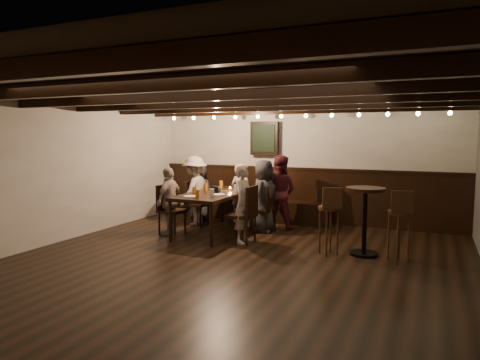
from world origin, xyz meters
The scene contains 27 objects.
room centered at (-0.29, 2.21, 1.07)m, with size 7.00×7.00×7.00m.
dining_table centered at (-1.10, 1.76, 0.70)m, with size 0.93×2.04×0.76m.
chair_left_near centered at (-1.82, 2.22, 0.27)m, with size 0.41×0.41×0.89m.
chair_left_far centered at (-1.83, 1.32, 0.28)m, with size 0.42×0.42×0.91m.
chair_right_near centered at (-0.38, 2.21, 0.27)m, with size 0.41×0.41×0.88m.
chair_right_far centered at (-0.39, 1.31, 0.30)m, with size 0.45×0.45×0.97m.
person_bench_left centered at (-2.00, 2.67, 0.61)m, with size 0.59×0.39×1.22m, color #242426.
person_bench_centre centered at (-1.09, 2.81, 0.61)m, with size 0.44×0.29×1.21m, color gray.
person_bench_right centered at (-0.20, 2.65, 0.72)m, with size 0.70×0.54×1.43m, color #551D25.
person_left_near centered at (-1.85, 2.22, 0.70)m, with size 0.90×0.52×1.40m, color gray.
person_left_far centered at (-1.86, 1.32, 0.62)m, with size 0.73×0.30×1.24m, color gray.
person_right_near centered at (-0.35, 2.21, 0.68)m, with size 0.67×0.43×1.36m, color #28282A.
person_right_far centered at (-0.36, 1.31, 0.67)m, with size 0.49×0.32×1.34m, color #B8AC9C.
pint_a centered at (-1.38, 2.47, 0.83)m, with size 0.07×0.07×0.14m, color #BF7219.
pint_b centered at (-0.85, 2.41, 0.83)m, with size 0.07×0.07×0.14m, color #BF7219.
pint_c centered at (-1.40, 1.87, 0.83)m, with size 0.07×0.07×0.14m, color #BF7219.
pint_d centered at (-0.80, 1.96, 0.83)m, with size 0.07×0.07×0.14m, color silver.
pint_e centered at (-1.33, 1.31, 0.83)m, with size 0.07×0.07×0.14m, color #BF7219.
pint_f centered at (-0.91, 1.21, 0.83)m, with size 0.07×0.07×0.14m, color silver.
pint_g centered at (-1.06, 0.96, 0.83)m, with size 0.07×0.07×0.14m, color #BF7219.
plate_near centered at (-1.26, 1.06, 0.77)m, with size 0.24×0.24×0.01m, color white.
plate_far centered at (-0.93, 1.46, 0.77)m, with size 0.24×0.24×0.01m, color white.
condiment_caddy centered at (-1.11, 1.71, 0.82)m, with size 0.15×0.10×0.12m, color black.
candle centered at (-0.98, 2.06, 0.79)m, with size 0.05×0.05×0.05m, color beige.
high_top_table centered at (1.62, 1.36, 0.68)m, with size 0.58×0.58×1.04m.
bar_stool_left centered at (1.12, 1.16, 0.39)m, with size 0.37×0.38×1.05m.
bar_stool_right centered at (2.12, 1.21, 0.39)m, with size 0.35×0.37×1.05m.
Camera 1 is at (2.53, -5.22, 1.82)m, focal length 32.00 mm.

